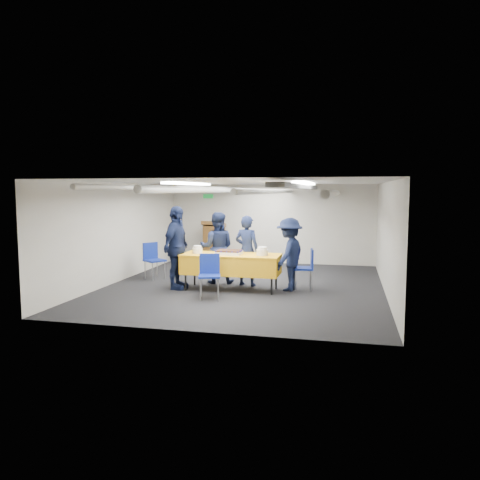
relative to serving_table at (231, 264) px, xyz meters
name	(u,v)px	position (x,y,z in m)	size (l,w,h in m)	color
ground	(245,286)	(0.20, 0.46, -0.56)	(7.00, 7.00, 0.00)	black
room_shell	(253,204)	(0.29, 0.86, 1.25)	(6.00, 7.00, 2.30)	beige
serving_table	(231,264)	(0.00, 0.00, 0.00)	(2.09, 0.84, 0.77)	black
sheet_cake	(229,252)	(-0.03, -0.05, 0.26)	(0.54, 0.42, 0.09)	white
plate_stack_left	(197,250)	(-0.74, -0.05, 0.29)	(0.21, 0.21, 0.17)	white
plate_stack_right	(262,252)	(0.68, -0.05, 0.29)	(0.24, 0.24, 0.18)	white
podium	(214,242)	(-1.40, 3.50, 0.05)	(0.62, 0.53, 1.25)	brown
chair_near	(210,271)	(-0.23, -0.83, -0.03)	(0.52, 0.52, 0.87)	gray
chair_right	(307,265)	(1.57, 0.43, -0.03)	(0.48, 0.48, 0.87)	gray
chair_left	(153,257)	(-2.15, 0.81, -0.03)	(0.58, 0.58, 0.87)	gray
sailor_a	(247,251)	(0.23, 0.52, 0.23)	(0.57, 0.38, 1.57)	black
sailor_b	(217,248)	(-0.50, 0.66, 0.26)	(0.79, 0.62, 1.63)	black
sailor_c	(176,248)	(-1.17, -0.18, 0.34)	(1.05, 0.44, 1.79)	black
sailor_d	(289,254)	(1.22, 0.23, 0.22)	(1.00, 0.58, 1.55)	black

